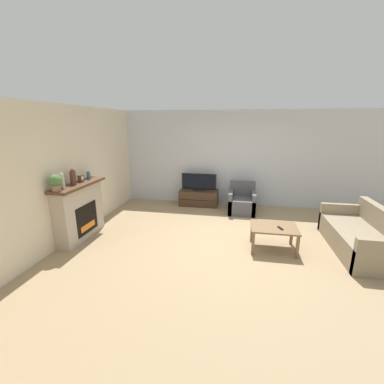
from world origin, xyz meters
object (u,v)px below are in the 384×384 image
(armchair, at_px, (242,202))
(remote, at_px, (280,228))
(fireplace, at_px, (80,210))
(mantel_vase_centre_left, at_px, (73,177))
(mantel_vase_right, at_px, (89,175))
(mantel_clock, at_px, (81,179))
(couch, at_px, (362,237))
(tv_stand, at_px, (199,198))
(potted_plant, at_px, (56,182))
(mantel_vase_left, at_px, (62,181))
(tv, at_px, (199,183))
(coffee_table, at_px, (274,230))

(armchair, distance_m, remote, 2.25)
(fireplace, bearing_deg, mantel_vase_centre_left, -80.94)
(mantel_vase_right, bearing_deg, mantel_vase_centre_left, -90.00)
(mantel_clock, relative_size, armchair, 0.19)
(couch, bearing_deg, mantel_vase_right, 179.69)
(mantel_clock, xyz_separation_m, couch, (5.52, 0.25, -0.96))
(mantel_vase_right, bearing_deg, tv_stand, 46.53)
(remote, distance_m, couch, 1.57)
(potted_plant, relative_size, remote, 1.97)
(fireplace, height_order, mantel_clock, mantel_clock)
(fireplace, distance_m, mantel_vase_right, 0.78)
(mantel_vase_left, distance_m, armchair, 4.36)
(fireplace, relative_size, tv, 1.40)
(mantel_vase_centre_left, xyz_separation_m, potted_plant, (0.00, -0.49, 0.01))
(couch, bearing_deg, tv_stand, 147.25)
(potted_plant, relative_size, coffee_table, 0.36)
(mantel_clock, bearing_deg, potted_plant, -90.06)
(mantel_vase_right, bearing_deg, remote, -4.79)
(mantel_vase_left, distance_m, remote, 4.11)
(mantel_clock, height_order, tv_stand, mantel_clock)
(fireplace, bearing_deg, mantel_vase_left, -87.72)
(mantel_vase_right, distance_m, couch, 5.60)
(tv, xyz_separation_m, couch, (3.45, -2.21, -0.40))
(mantel_vase_left, distance_m, tv_stand, 3.83)
(mantel_vase_left, relative_size, couch, 0.16)
(fireplace, height_order, mantel_vase_left, mantel_vase_left)
(fireplace, distance_m, couch, 5.56)
(mantel_vase_left, xyz_separation_m, armchair, (3.31, 2.64, -1.04))
(mantel_vase_centre_left, height_order, tv, mantel_vase_centre_left)
(mantel_vase_right, xyz_separation_m, potted_plant, (0.00, -1.02, 0.08))
(mantel_vase_right, height_order, mantel_clock, mantel_vase_right)
(mantel_vase_centre_left, distance_m, remote, 4.09)
(mantel_vase_right, bearing_deg, mantel_clock, -89.84)
(mantel_vase_right, height_order, couch, mantel_vase_right)
(tv, bearing_deg, armchair, -17.37)
(mantel_vase_left, relative_size, tv_stand, 0.28)
(potted_plant, height_order, couch, potted_plant)
(mantel_clock, distance_m, remote, 4.07)
(coffee_table, bearing_deg, remote, -38.81)
(mantel_vase_right, height_order, armchair, mantel_vase_right)
(tv, relative_size, armchair, 1.25)
(mantel_vase_centre_left, height_order, mantel_clock, mantel_vase_centre_left)
(armchair, bearing_deg, couch, -39.59)
(potted_plant, bearing_deg, tv, 57.10)
(coffee_table, height_order, couch, couch)
(mantel_clock, distance_m, tv_stand, 3.38)
(remote, bearing_deg, armchair, 85.79)
(fireplace, distance_m, potted_plant, 0.95)
(fireplace, xyz_separation_m, mantel_clock, (0.02, 0.14, 0.65))
(tv_stand, xyz_separation_m, remote, (1.92, -2.52, 0.25))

